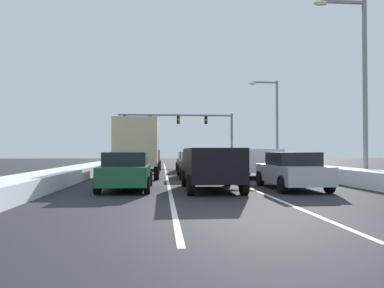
{
  "coord_description": "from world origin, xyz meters",
  "views": [
    {
      "loc": [
        -2.02,
        -7.81,
        1.55
      ],
      "look_at": [
        0.94,
        28.42,
        2.26
      ],
      "focal_mm": 34.85,
      "sensor_mm": 36.0,
      "label": 1
    }
  ],
  "objects_px": {
    "traffic_light_gantry": "(189,124)",
    "street_lamp_right_mid": "(273,116)",
    "sedan_charcoal_center_lane_second": "(195,165)",
    "suv_white_right_lane_second": "(255,160)",
    "suv_gray_right_lane_third": "(231,158)",
    "suv_black_center_lane_nearest": "(211,165)",
    "box_truck_left_lane_second": "(138,146)",
    "sedan_silver_right_lane_nearest": "(292,171)",
    "sedan_green_left_lane_nearest": "(126,171)",
    "sedan_tan_center_lane_third": "(189,161)",
    "street_lamp_right_near": "(358,74)",
    "suv_maroon_left_lane_third": "(148,158)"
  },
  "relations": [
    {
      "from": "sedan_charcoal_center_lane_second",
      "to": "sedan_green_left_lane_nearest",
      "type": "distance_m",
      "value": 7.44
    },
    {
      "from": "suv_white_right_lane_second",
      "to": "street_lamp_right_mid",
      "type": "bearing_deg",
      "value": 67.85
    },
    {
      "from": "suv_white_right_lane_second",
      "to": "suv_gray_right_lane_third",
      "type": "distance_m",
      "value": 6.05
    },
    {
      "from": "box_truck_left_lane_second",
      "to": "street_lamp_right_mid",
      "type": "xyz_separation_m",
      "value": [
        11.21,
        9.38,
        2.79
      ]
    },
    {
      "from": "sedan_silver_right_lane_nearest",
      "to": "street_lamp_right_near",
      "type": "distance_m",
      "value": 6.56
    },
    {
      "from": "sedan_charcoal_center_lane_second",
      "to": "suv_maroon_left_lane_third",
      "type": "bearing_deg",
      "value": 107.7
    },
    {
      "from": "suv_maroon_left_lane_third",
      "to": "traffic_light_gantry",
      "type": "height_order",
      "value": "traffic_light_gantry"
    },
    {
      "from": "sedan_silver_right_lane_nearest",
      "to": "street_lamp_right_near",
      "type": "height_order",
      "value": "street_lamp_right_near"
    },
    {
      "from": "traffic_light_gantry",
      "to": "street_lamp_right_near",
      "type": "xyz_separation_m",
      "value": [
        6.13,
        -28.07,
        0.39
      ]
    },
    {
      "from": "suv_black_center_lane_nearest",
      "to": "suv_maroon_left_lane_third",
      "type": "relative_size",
      "value": 1.0
    },
    {
      "from": "sedan_green_left_lane_nearest",
      "to": "street_lamp_right_mid",
      "type": "bearing_deg",
      "value": 56.5
    },
    {
      "from": "box_truck_left_lane_second",
      "to": "sedan_silver_right_lane_nearest",
      "type": "bearing_deg",
      "value": -49.72
    },
    {
      "from": "suv_white_right_lane_second",
      "to": "sedan_charcoal_center_lane_second",
      "type": "xyz_separation_m",
      "value": [
        -3.53,
        0.22,
        -0.25
      ]
    },
    {
      "from": "suv_gray_right_lane_third",
      "to": "suv_maroon_left_lane_third",
      "type": "bearing_deg",
      "value": 147.9
    },
    {
      "from": "suv_maroon_left_lane_third",
      "to": "street_lamp_right_near",
      "type": "xyz_separation_m",
      "value": [
        10.6,
        -14.41,
        4.26
      ]
    },
    {
      "from": "box_truck_left_lane_second",
      "to": "suv_maroon_left_lane_third",
      "type": "distance_m",
      "value": 8.86
    },
    {
      "from": "street_lamp_right_near",
      "to": "traffic_light_gantry",
      "type": "bearing_deg",
      "value": 102.31
    },
    {
      "from": "sedan_silver_right_lane_nearest",
      "to": "box_truck_left_lane_second",
      "type": "distance_m",
      "value": 10.44
    },
    {
      "from": "suv_maroon_left_lane_third",
      "to": "street_lamp_right_mid",
      "type": "bearing_deg",
      "value": 2.98
    },
    {
      "from": "sedan_green_left_lane_nearest",
      "to": "street_lamp_right_near",
      "type": "relative_size",
      "value": 0.5
    },
    {
      "from": "sedan_tan_center_lane_third",
      "to": "traffic_light_gantry",
      "type": "distance_m",
      "value": 17.16
    },
    {
      "from": "sedan_silver_right_lane_nearest",
      "to": "traffic_light_gantry",
      "type": "relative_size",
      "value": 0.32
    },
    {
      "from": "sedan_green_left_lane_nearest",
      "to": "sedan_charcoal_center_lane_second",
      "type": "bearing_deg",
      "value": 62.82
    },
    {
      "from": "box_truck_left_lane_second",
      "to": "suv_white_right_lane_second",
      "type": "bearing_deg",
      "value": -9.74
    },
    {
      "from": "suv_white_right_lane_second",
      "to": "sedan_tan_center_lane_third",
      "type": "relative_size",
      "value": 1.09
    },
    {
      "from": "sedan_green_left_lane_nearest",
      "to": "box_truck_left_lane_second",
      "type": "xyz_separation_m",
      "value": [
        0.02,
        7.59,
        1.14
      ]
    },
    {
      "from": "sedan_silver_right_lane_nearest",
      "to": "sedan_charcoal_center_lane_second",
      "type": "relative_size",
      "value": 1.0
    },
    {
      "from": "traffic_light_gantry",
      "to": "street_lamp_right_mid",
      "type": "bearing_deg",
      "value": -63.66
    },
    {
      "from": "sedan_green_left_lane_nearest",
      "to": "street_lamp_right_mid",
      "type": "relative_size",
      "value": 0.58
    },
    {
      "from": "suv_black_center_lane_nearest",
      "to": "suv_white_right_lane_second",
      "type": "bearing_deg",
      "value": 62.59
    },
    {
      "from": "sedan_tan_center_lane_third",
      "to": "suv_white_right_lane_second",
      "type": "bearing_deg",
      "value": -64.47
    },
    {
      "from": "sedan_green_left_lane_nearest",
      "to": "traffic_light_gantry",
      "type": "bearing_deg",
      "value": 81.02
    },
    {
      "from": "sedan_tan_center_lane_third",
      "to": "suv_maroon_left_lane_third",
      "type": "bearing_deg",
      "value": 138.1
    },
    {
      "from": "sedan_silver_right_lane_nearest",
      "to": "street_lamp_right_near",
      "type": "relative_size",
      "value": 0.5
    },
    {
      "from": "sedan_silver_right_lane_nearest",
      "to": "sedan_green_left_lane_nearest",
      "type": "xyz_separation_m",
      "value": [
        -6.72,
        0.33,
        0.0
      ]
    },
    {
      "from": "suv_gray_right_lane_third",
      "to": "sedan_charcoal_center_lane_second",
      "type": "height_order",
      "value": "suv_gray_right_lane_third"
    },
    {
      "from": "box_truck_left_lane_second",
      "to": "street_lamp_right_mid",
      "type": "bearing_deg",
      "value": 39.92
    },
    {
      "from": "sedan_tan_center_lane_third",
      "to": "suv_maroon_left_lane_third",
      "type": "xyz_separation_m",
      "value": [
        -3.28,
        2.95,
        0.25
      ]
    },
    {
      "from": "sedan_tan_center_lane_third",
      "to": "box_truck_left_lane_second",
      "type": "relative_size",
      "value": 0.62
    },
    {
      "from": "suv_white_right_lane_second",
      "to": "suv_maroon_left_lane_third",
      "type": "xyz_separation_m",
      "value": [
        -6.65,
        10.0,
        0.0
      ]
    },
    {
      "from": "suv_black_center_lane_nearest",
      "to": "sedan_green_left_lane_nearest",
      "type": "bearing_deg",
      "value": 172.81
    },
    {
      "from": "sedan_charcoal_center_lane_second",
      "to": "street_lamp_right_mid",
      "type": "relative_size",
      "value": 0.58
    },
    {
      "from": "suv_black_center_lane_nearest",
      "to": "box_truck_left_lane_second",
      "type": "distance_m",
      "value": 8.74
    },
    {
      "from": "sedan_tan_center_lane_third",
      "to": "sedan_green_left_lane_nearest",
      "type": "xyz_separation_m",
      "value": [
        -3.56,
        -13.45,
        0.0
      ]
    },
    {
      "from": "sedan_charcoal_center_lane_second",
      "to": "traffic_light_gantry",
      "type": "relative_size",
      "value": 0.32
    },
    {
      "from": "suv_black_center_lane_nearest",
      "to": "sedan_charcoal_center_lane_second",
      "type": "bearing_deg",
      "value": 89.92
    },
    {
      "from": "street_lamp_right_mid",
      "to": "suv_white_right_lane_second",
      "type": "bearing_deg",
      "value": -112.15
    },
    {
      "from": "suv_gray_right_lane_third",
      "to": "traffic_light_gantry",
      "type": "relative_size",
      "value": 0.35
    },
    {
      "from": "sedan_tan_center_lane_third",
      "to": "box_truck_left_lane_second",
      "type": "xyz_separation_m",
      "value": [
        -3.54,
        -5.86,
        1.14
      ]
    },
    {
      "from": "sedan_silver_right_lane_nearest",
      "to": "sedan_charcoal_center_lane_second",
      "type": "xyz_separation_m",
      "value": [
        -3.33,
        6.94,
        0.0
      ]
    }
  ]
}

